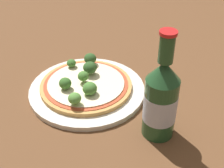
% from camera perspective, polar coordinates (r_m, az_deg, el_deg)
% --- Properties ---
extents(ground_plane, '(3.00, 3.00, 0.00)m').
position_cam_1_polar(ground_plane, '(0.74, -3.18, -1.58)').
color(ground_plane, brown).
extents(plate, '(0.27, 0.27, 0.01)m').
position_cam_1_polar(plate, '(0.74, -4.56, -1.08)').
color(plate, silver).
rests_on(plate, ground_plane).
extents(pizza, '(0.22, 0.22, 0.01)m').
position_cam_1_polar(pizza, '(0.74, -4.76, -0.18)').
color(pizza, tan).
rests_on(pizza, plate).
extents(broccoli_floret_0, '(0.03, 0.03, 0.03)m').
position_cam_1_polar(broccoli_floret_0, '(0.73, -5.28, 1.42)').
color(broccoli_floret_0, '#89A866').
rests_on(broccoli_floret_0, pizza).
extents(broccoli_floret_1, '(0.03, 0.03, 0.03)m').
position_cam_1_polar(broccoli_floret_1, '(0.71, -8.55, 0.13)').
color(broccoli_floret_1, '#89A866').
rests_on(broccoli_floret_1, pizza).
extents(broccoli_floret_2, '(0.03, 0.03, 0.03)m').
position_cam_1_polar(broccoli_floret_2, '(0.79, -4.01, 4.64)').
color(broccoli_floret_2, '#89A866').
rests_on(broccoli_floret_2, pizza).
extents(broccoli_floret_3, '(0.03, 0.03, 0.03)m').
position_cam_1_polar(broccoli_floret_3, '(0.69, -4.08, -0.83)').
color(broccoli_floret_3, '#89A866').
rests_on(broccoli_floret_3, pizza).
extents(broccoli_floret_4, '(0.02, 0.02, 0.02)m').
position_cam_1_polar(broccoli_floret_4, '(0.79, -7.44, 3.81)').
color(broccoli_floret_4, '#89A866').
rests_on(broccoli_floret_4, pizza).
extents(broccoli_floret_5, '(0.03, 0.03, 0.03)m').
position_cam_1_polar(broccoli_floret_5, '(0.66, -6.85, -2.63)').
color(broccoli_floret_5, '#89A866').
rests_on(broccoli_floret_5, pizza).
extents(broccoli_floret_6, '(0.03, 0.03, 0.03)m').
position_cam_1_polar(broccoli_floret_6, '(0.75, -4.05, 3.01)').
color(broccoli_floret_6, '#89A866').
rests_on(broccoli_floret_6, pizza).
extents(beer_bottle, '(0.06, 0.06, 0.23)m').
position_cam_1_polar(beer_bottle, '(0.59, 8.91, -2.78)').
color(beer_bottle, '#234C28').
rests_on(beer_bottle, ground_plane).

